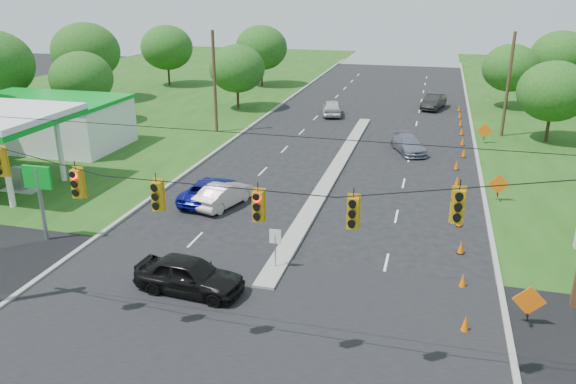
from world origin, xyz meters
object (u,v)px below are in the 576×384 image
(white_sedan, at_px, (224,195))
(blue_pickup, at_px, (209,190))
(black_sedan, at_px, (189,275))
(gas_station, at_px, (37,121))

(white_sedan, height_order, blue_pickup, white_sedan)
(black_sedan, height_order, blue_pickup, black_sedan)
(gas_station, xyz_separation_m, white_sedan, (18.37, -7.20, -1.86))
(gas_station, height_order, white_sedan, gas_station)
(gas_station, relative_size, blue_pickup, 3.90)
(white_sedan, relative_size, blue_pickup, 0.86)
(gas_station, relative_size, black_sedan, 4.08)
(blue_pickup, bearing_deg, gas_station, -19.14)
(white_sedan, bearing_deg, gas_station, -5.30)
(black_sedan, xyz_separation_m, blue_pickup, (-3.41, 10.49, -0.12))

